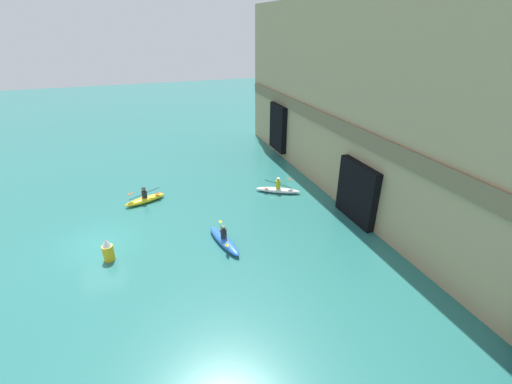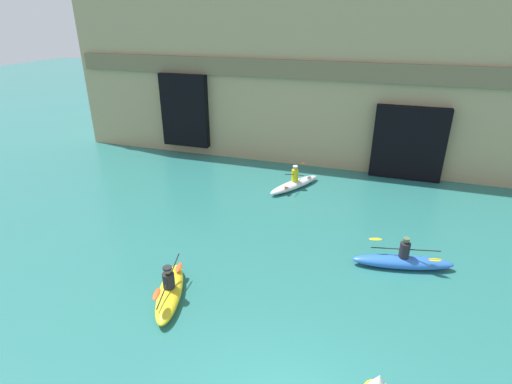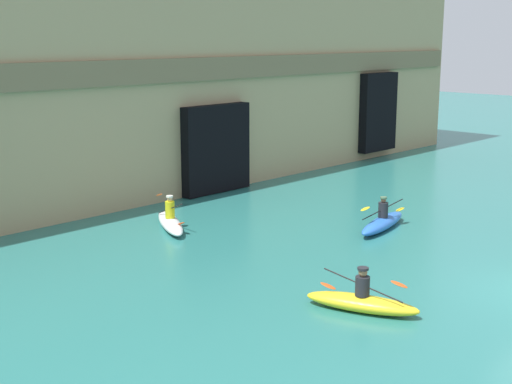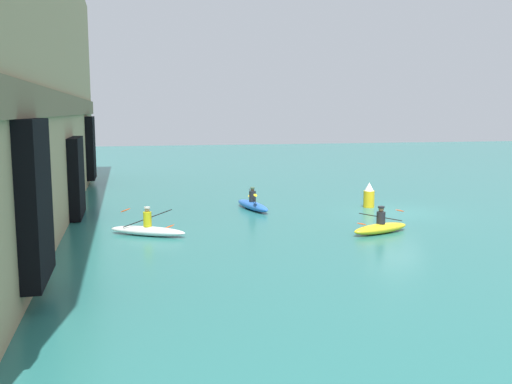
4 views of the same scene
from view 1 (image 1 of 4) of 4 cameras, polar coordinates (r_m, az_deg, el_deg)
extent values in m
plane|color=#28706B|center=(21.83, -25.06, -7.86)|extent=(120.00, 120.00, 0.00)
cube|color=tan|center=(23.47, 25.58, 11.94)|extent=(38.84, 7.42, 13.07)
cube|color=#79674A|center=(21.35, 17.56, 8.58)|extent=(38.06, 0.24, 0.95)
cube|color=black|center=(32.32, 3.86, 10.68)|extent=(2.90, 0.70, 4.25)
cube|color=black|center=(22.25, 16.68, -0.02)|extent=(3.56, 0.70, 3.76)
ellipsoid|color=blue|center=(19.81, -5.37, -8.05)|extent=(3.45, 1.36, 0.43)
cylinder|color=#232328|center=(19.54, -5.43, -6.88)|extent=(0.35, 0.35, 0.53)
sphere|color=brown|center=(19.35, -5.47, -5.99)|extent=(0.19, 0.19, 0.19)
cylinder|color=#4C6B4C|center=(19.31, -5.48, -5.80)|extent=(0.23, 0.23, 0.06)
cylinder|color=black|center=(19.53, -5.43, -6.82)|extent=(2.20, 0.20, 0.42)
ellipsoid|color=yellow|center=(20.26, -5.95, -4.94)|extent=(0.45, 0.21, 0.12)
ellipsoid|color=yellow|center=(18.82, -4.86, -8.83)|extent=(0.45, 0.21, 0.12)
ellipsoid|color=white|center=(25.53, 3.67, 0.30)|extent=(2.20, 3.20, 0.38)
cylinder|color=gold|center=(25.32, 3.70, 1.29)|extent=(0.33, 0.33, 0.60)
sphere|color=tan|center=(25.16, 3.73, 2.11)|extent=(0.19, 0.19, 0.19)
cylinder|color=silver|center=(25.13, 3.73, 2.27)|extent=(0.24, 0.24, 0.06)
cylinder|color=black|center=(25.31, 3.70, 1.36)|extent=(0.55, 1.96, 0.78)
ellipsoid|color=#D84C19|center=(25.34, 1.69, 0.61)|extent=(0.28, 0.46, 0.20)
ellipsoid|color=#D84C19|center=(25.31, 5.72, 2.10)|extent=(0.28, 0.46, 0.20)
ellipsoid|color=yellow|center=(25.31, -17.98, -1.24)|extent=(1.63, 2.93, 0.41)
cylinder|color=#232328|center=(25.12, -18.12, -0.32)|extent=(0.36, 0.36, 0.49)
sphere|color=#9E704C|center=(24.97, -18.23, 0.41)|extent=(0.22, 0.22, 0.22)
cylinder|color=#232328|center=(24.93, -18.26, 0.60)|extent=(0.28, 0.28, 0.06)
cylinder|color=black|center=(25.11, -18.13, -0.27)|extent=(0.42, 2.10, 0.50)
ellipsoid|color=#D84C19|center=(25.36, -16.01, -0.22)|extent=(0.26, 0.47, 0.14)
ellipsoid|color=#D84C19|center=(24.89, -20.29, -0.33)|extent=(0.26, 0.47, 0.14)
cylinder|color=yellow|center=(19.99, -23.38, -9.30)|extent=(0.57, 0.57, 0.87)
cone|color=white|center=(19.64, -23.72, -7.72)|extent=(0.49, 0.49, 0.44)
camera|label=2|loc=(19.52, -46.38, 8.45)|focal=28.00mm
camera|label=3|loc=(38.06, -35.57, 14.58)|focal=50.00mm
camera|label=4|loc=(45.68, -7.14, 18.09)|focal=40.00mm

